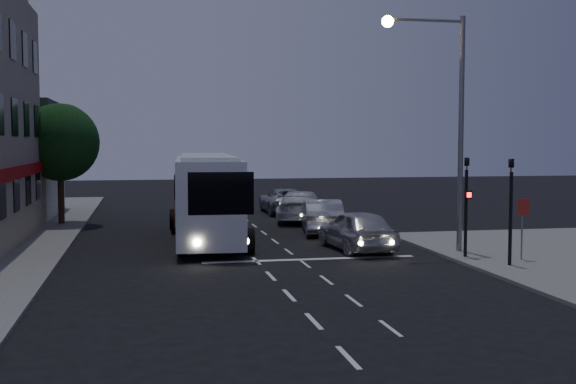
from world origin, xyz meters
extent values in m
plane|color=black|center=(0.00, 0.00, 0.00)|extent=(120.00, 120.00, 0.00)
cube|color=silver|center=(0.00, -10.00, 0.01)|extent=(0.12, 1.60, 0.01)
cube|color=silver|center=(0.00, -7.00, 0.01)|extent=(0.12, 1.60, 0.01)
cube|color=silver|center=(0.00, -4.00, 0.01)|extent=(0.12, 1.60, 0.01)
cube|color=silver|center=(0.00, -1.00, 0.01)|extent=(0.12, 1.60, 0.01)
cube|color=silver|center=(0.00, 2.00, 0.01)|extent=(0.12, 1.60, 0.01)
cube|color=silver|center=(0.00, 5.00, 0.01)|extent=(0.12, 1.60, 0.01)
cube|color=silver|center=(0.00, 8.00, 0.01)|extent=(0.12, 1.60, 0.01)
cube|color=silver|center=(0.00, 11.00, 0.01)|extent=(0.12, 1.60, 0.01)
cube|color=silver|center=(0.00, 14.00, 0.01)|extent=(0.12, 1.60, 0.01)
cube|color=silver|center=(0.00, 17.00, 0.01)|extent=(0.12, 1.60, 0.01)
cube|color=silver|center=(1.60, -8.00, 0.01)|extent=(0.10, 1.50, 0.01)
cube|color=silver|center=(1.60, -5.00, 0.01)|extent=(0.10, 1.50, 0.01)
cube|color=silver|center=(1.60, -2.00, 0.01)|extent=(0.10, 1.50, 0.01)
cube|color=silver|center=(1.60, 1.00, 0.01)|extent=(0.10, 1.50, 0.01)
cube|color=silver|center=(1.60, 4.00, 0.01)|extent=(0.10, 1.50, 0.01)
cube|color=silver|center=(1.60, 7.00, 0.01)|extent=(0.10, 1.50, 0.01)
cube|color=silver|center=(1.60, 10.00, 0.01)|extent=(0.10, 1.50, 0.01)
cube|color=silver|center=(1.60, 13.00, 0.01)|extent=(0.10, 1.50, 0.01)
cube|color=silver|center=(1.60, 16.00, 0.01)|extent=(0.10, 1.50, 0.01)
cube|color=silver|center=(1.60, 19.00, 0.01)|extent=(0.10, 1.50, 0.01)
cube|color=silver|center=(2.00, 2.00, 0.01)|extent=(8.00, 0.35, 0.01)
cube|color=white|center=(-1.29, 7.97, 1.99)|extent=(3.23, 12.39, 3.27)
cube|color=white|center=(-1.29, 7.97, 3.68)|extent=(2.80, 11.96, 0.18)
cube|color=black|center=(-1.29, 1.89, 2.50)|extent=(2.35, 0.25, 1.53)
cube|color=black|center=(-0.01, 8.48, 2.66)|extent=(0.61, 10.21, 0.92)
cube|color=black|center=(-2.58, 8.48, 2.66)|extent=(0.61, 10.21, 0.92)
cube|color=#AB3622|center=(0.00, 9.00, 1.53)|extent=(0.34, 5.62, 1.43)
cube|color=#AB3622|center=(-2.59, 9.00, 1.53)|extent=(0.34, 5.62, 1.43)
cylinder|color=black|center=(-2.57, 3.68, 0.51)|extent=(0.41, 1.04, 1.02)
cylinder|color=black|center=(-0.02, 3.68, 0.51)|extent=(0.41, 1.04, 1.02)
cylinder|color=black|center=(-2.57, 10.53, 0.51)|extent=(0.41, 1.04, 1.02)
cylinder|color=black|center=(-0.02, 10.53, 0.51)|extent=(0.41, 1.04, 1.02)
cylinder|color=black|center=(-2.57, 12.27, 0.51)|extent=(0.41, 1.04, 1.02)
cylinder|color=black|center=(-0.02, 12.27, 0.51)|extent=(0.41, 1.04, 1.02)
cylinder|color=#FFF2CC|center=(-2.16, 1.82, 0.77)|extent=(0.27, 0.07, 0.27)
cylinder|color=#FFF2CC|center=(-0.42, 1.82, 0.77)|extent=(0.27, 0.07, 0.27)
imported|color=silver|center=(4.34, 3.80, 0.83)|extent=(2.37, 5.01, 1.66)
imported|color=#B1B4BC|center=(4.28, 9.32, 0.81)|extent=(2.47, 5.14, 1.62)
imported|color=silver|center=(4.42, 14.57, 0.83)|extent=(3.91, 6.18, 1.67)
imported|color=#A0A0AE|center=(4.39, 19.21, 0.75)|extent=(2.52, 5.43, 1.51)
cylinder|color=black|center=(7.60, 0.80, 1.72)|extent=(0.12, 0.12, 3.20)
imported|color=black|center=(7.60, 0.80, 3.77)|extent=(0.15, 0.18, 0.90)
cube|color=black|center=(7.60, 0.62, 2.42)|extent=(0.25, 0.12, 0.30)
cube|color=#FF0C0C|center=(7.60, 0.55, 2.42)|extent=(0.16, 0.02, 0.18)
cylinder|color=black|center=(8.30, -1.20, 1.72)|extent=(0.12, 0.12, 3.20)
imported|color=black|center=(8.30, -1.20, 3.77)|extent=(0.18, 0.15, 0.90)
cylinder|color=slate|center=(9.30, -0.20, 1.12)|extent=(0.06, 0.06, 2.00)
cube|color=#A6211C|center=(9.30, -0.27, 2.02)|extent=(0.45, 0.03, 0.60)
cylinder|color=slate|center=(8.00, 2.20, 4.62)|extent=(0.20, 0.20, 9.00)
cylinder|color=slate|center=(6.50, 2.20, 8.92)|extent=(3.00, 0.12, 0.12)
sphere|color=#FFBF59|center=(5.00, 2.20, 8.82)|extent=(0.44, 0.44, 0.44)
cube|color=#A4070A|center=(-8.95, 8.00, 3.12)|extent=(0.15, 12.00, 0.50)
cube|color=black|center=(-8.98, 3.50, 2.32)|extent=(0.06, 1.30, 1.50)
cube|color=black|center=(-8.98, 6.50, 2.32)|extent=(0.06, 1.30, 1.50)
cube|color=black|center=(-8.98, 9.50, 2.32)|extent=(0.06, 1.30, 1.50)
cube|color=black|center=(-8.98, 12.50, 2.32)|extent=(0.06, 1.30, 1.50)
cube|color=black|center=(-8.98, 3.50, 5.32)|extent=(0.06, 1.30, 1.50)
cube|color=black|center=(-8.98, 6.50, 5.32)|extent=(0.06, 1.30, 1.50)
cube|color=black|center=(-8.98, 9.50, 5.32)|extent=(0.06, 1.30, 1.50)
cube|color=black|center=(-8.98, 12.50, 5.32)|extent=(0.06, 1.30, 1.50)
cube|color=black|center=(-8.98, 6.50, 8.32)|extent=(0.06, 1.30, 1.50)
cube|color=black|center=(-8.98, 9.50, 8.32)|extent=(0.06, 1.30, 1.50)
cube|color=black|center=(-8.98, 12.50, 8.32)|extent=(0.06, 1.30, 1.50)
cylinder|color=black|center=(-8.20, 15.00, 1.52)|extent=(0.32, 0.32, 2.80)
sphere|color=black|center=(-8.20, 15.00, 4.32)|extent=(4.00, 4.00, 4.00)
sphere|color=#1D561B|center=(-8.00, 15.60, 5.02)|extent=(2.60, 2.60, 2.60)
sphere|color=black|center=(-8.50, 14.40, 4.72)|extent=(2.40, 2.40, 2.40)
camera|label=1|loc=(-4.00, -23.75, 4.35)|focal=45.00mm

